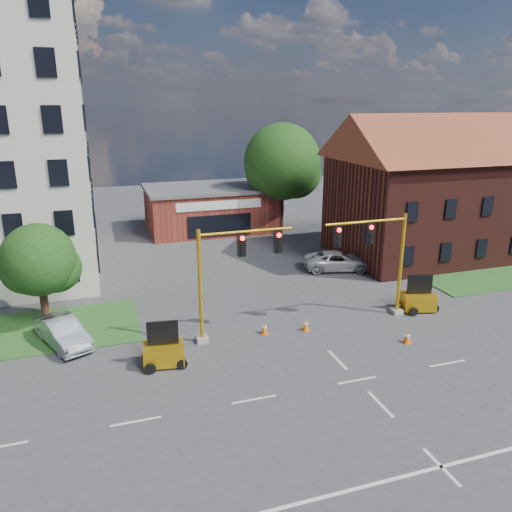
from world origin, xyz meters
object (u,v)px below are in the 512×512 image
signal_mast_west (231,269)px  trailer_west (164,352)px  trailer_east (418,300)px  signal_mast_east (377,254)px  pickup_white (338,261)px

signal_mast_west → trailer_west: size_ratio=2.82×
trailer_west → trailer_east: (15.77, 1.86, 0.00)m
signal_mast_west → signal_mast_east: size_ratio=1.00×
signal_mast_west → trailer_west: (-3.90, -1.80, -3.23)m
trailer_east → pickup_white: size_ratio=0.43×
signal_mast_west → pickup_white: signal_mast_west is taller
trailer_east → pickup_white: trailer_east is taller
signal_mast_west → trailer_west: signal_mast_west is taller
trailer_east → pickup_white: 8.57m
signal_mast_west → pickup_white: size_ratio=1.21×
trailer_west → pickup_white: trailer_west is taller
trailer_east → signal_mast_east: bearing=-162.8°
signal_mast_east → pickup_white: signal_mast_east is taller
signal_mast_east → trailer_east: size_ratio=2.80×
signal_mast_east → trailer_west: size_ratio=2.82×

